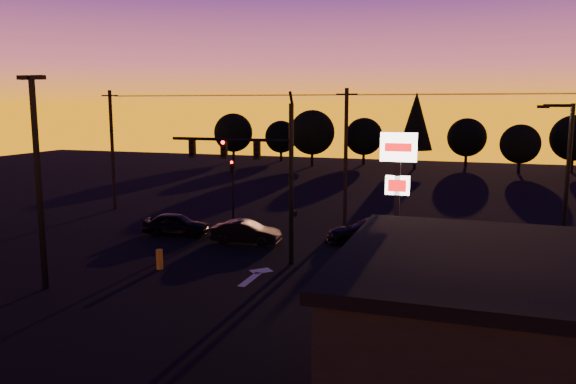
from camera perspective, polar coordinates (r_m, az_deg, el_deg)
name	(u,v)px	position (r m, az deg, el deg)	size (l,w,h in m)	color
ground	(231,285)	(25.43, -5.78, -9.37)	(120.00, 120.00, 0.00)	black
lane_arrow	(256,275)	(26.71, -3.31, -8.43)	(1.20, 3.10, 0.01)	beige
traffic_signal_mast	(261,165)	(28.04, -2.78, 2.71)	(6.79, 0.52, 8.58)	black
secondary_signal	(233,183)	(37.04, -5.65, 0.95)	(0.30, 0.31, 4.35)	black
parking_lot_light	(38,169)	(25.96, -24.10, 2.19)	(1.25, 0.30, 9.14)	black
pylon_sign	(398,178)	(23.88, 11.08, 1.42)	(1.50, 0.28, 6.80)	black
streetlight	(565,184)	(28.01, 26.30, 0.72)	(1.55, 0.35, 8.00)	black
utility_pole_0	(112,149)	(44.52, -17.42, 4.16)	(1.40, 0.26, 9.00)	black
utility_pole_1	(346,156)	(37.03, 5.89, 3.64)	(1.40, 0.26, 9.00)	black
power_wires	(347,95)	(36.88, 5.98, 9.80)	(36.00, 1.22, 0.07)	black
bollard	(160,259)	(28.20, -12.92, -6.69)	(0.32, 0.32, 0.97)	gold
tree_0	(233,133)	(78.88, -5.58, 6.02)	(5.36, 5.36, 6.74)	black
tree_1	(281,137)	(79.50, -0.71, 5.63)	(4.54, 4.54, 5.71)	black
tree_2	(312,132)	(72.89, 2.48, 6.06)	(5.77, 5.78, 7.26)	black
tree_3	(364,136)	(75.43, 7.72, 5.61)	(4.95, 4.95, 6.22)	black
tree_4	(416,121)	(71.37, 12.87, 7.04)	(4.18, 4.18, 9.50)	black
tree_5	(467,137)	(76.13, 17.71, 5.30)	(4.95, 4.95, 6.22)	black
tree_6	(520,144)	(70.33, 22.52, 4.53)	(4.54, 4.54, 5.71)	black
tree_7	(574,138)	(73.93, 27.05, 4.90)	(5.36, 5.36, 6.74)	black
car_left	(176,224)	(35.16, -11.31, -3.21)	(1.62, 4.03, 1.37)	black
car_mid	(246,232)	(32.53, -4.30, -4.09)	(1.40, 4.01, 1.32)	black
car_right	(370,231)	(32.75, 8.34, -3.95)	(2.04, 5.02, 1.46)	black
suv_parked	(511,332)	(20.07, 21.72, -13.09)	(2.17, 4.71, 1.31)	black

